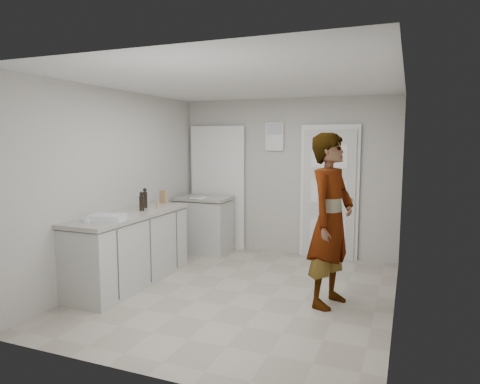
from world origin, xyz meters
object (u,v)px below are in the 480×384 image
at_px(baking_dish, 107,218).
at_px(person, 331,220).
at_px(oil_cruet_b, 145,198).
at_px(egg_bowl, 87,220).
at_px(spice_jar, 157,205).
at_px(cake_mix_box, 164,197).
at_px(oil_cruet_a, 142,202).

bearing_deg(baking_dish, person, 17.53).
height_order(oil_cruet_b, egg_bowl, oil_cruet_b).
height_order(person, spice_jar, person).
distance_m(person, cake_mix_box, 2.64).
distance_m(cake_mix_box, egg_bowl, 1.60).
xyz_separation_m(person, baking_dish, (-2.42, -0.76, -0.01)).
bearing_deg(egg_bowl, baking_dish, 45.91).
distance_m(oil_cruet_a, oil_cruet_b, 0.24).
xyz_separation_m(cake_mix_box, oil_cruet_b, (0.01, -0.49, 0.04)).
bearing_deg(egg_bowl, person, 19.71).
xyz_separation_m(oil_cruet_a, egg_bowl, (-0.13, -0.88, -0.10)).
distance_m(cake_mix_box, spice_jar, 0.43).
height_order(cake_mix_box, oil_cruet_a, oil_cruet_a).
relative_size(spice_jar, baking_dish, 0.16).
bearing_deg(cake_mix_box, person, -1.84).
height_order(person, baking_dish, person).
bearing_deg(oil_cruet_a, cake_mix_box, 98.86).
bearing_deg(baking_dish, oil_cruet_b, 97.41).
height_order(baking_dish, egg_bowl, baking_dish).
bearing_deg(baking_dish, egg_bowl, -134.09).
bearing_deg(cake_mix_box, baking_dish, -71.64).
relative_size(person, egg_bowl, 16.30).
bearing_deg(oil_cruet_b, spice_jar, 34.97).
relative_size(oil_cruet_a, baking_dish, 0.57).
relative_size(baking_dish, egg_bowl, 3.72).
bearing_deg(egg_bowl, oil_cruet_a, 81.81).
relative_size(cake_mix_box, oil_cruet_b, 0.68).
distance_m(baking_dish, egg_bowl, 0.22).
bearing_deg(egg_bowl, oil_cruet_b, 88.46).
height_order(cake_mix_box, egg_bowl, cake_mix_box).
relative_size(spice_jar, oil_cruet_a, 0.28).
height_order(oil_cruet_b, baking_dish, oil_cruet_b).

